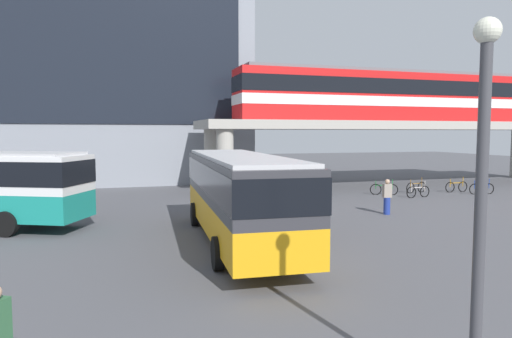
{
  "coord_description": "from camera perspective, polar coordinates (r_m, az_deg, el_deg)",
  "views": [
    {
      "loc": [
        -5.0,
        -12.85,
        4.01
      ],
      "look_at": [
        1.55,
        8.99,
        2.2
      ],
      "focal_mm": 32.03,
      "sensor_mm": 36.0,
      "label": 1
    }
  ],
  "objects": [
    {
      "name": "bicycle_green",
      "position": [
        30.73,
        15.69,
        -2.46
      ],
      "size": [
        1.67,
        0.77,
        1.04
      ],
      "color": "black",
      "rests_on": "ground_plane"
    },
    {
      "name": "pedestrian_by_bike_rack",
      "position": [
        23.38,
        16.05,
        -3.48
      ],
      "size": [
        0.44,
        0.32,
        1.74
      ],
      "color": "navy",
      "rests_on": "ground_plane"
    },
    {
      "name": "bicycle_orange",
      "position": [
        33.85,
        23.75,
        -2.04
      ],
      "size": [
        1.79,
        0.08,
        1.04
      ],
      "color": "black",
      "rests_on": "ground_plane"
    },
    {
      "name": "station_building",
      "position": [
        41.66,
        -21.29,
        10.6
      ],
      "size": [
        26.93,
        13.29,
        17.25
      ],
      "color": "gray",
      "rests_on": "ground_plane"
    },
    {
      "name": "bicycle_black",
      "position": [
        29.63,
        7.86,
        -2.58
      ],
      "size": [
        1.73,
        0.57,
        1.04
      ],
      "color": "black",
      "rests_on": "ground_plane"
    },
    {
      "name": "ground_plane",
      "position": [
        23.74,
        -4.3,
        -5.2
      ],
      "size": [
        120.0,
        120.0,
        0.0
      ],
      "primitive_type": "plane",
      "color": "#515156"
    },
    {
      "name": "bicycle_silver",
      "position": [
        30.13,
        19.59,
        -2.69
      ],
      "size": [
        1.79,
        0.24,
        1.04
      ],
      "color": "black",
      "rests_on": "ground_plane"
    },
    {
      "name": "lamp_post",
      "position": [
        6.93,
        26.34,
        -1.64
      ],
      "size": [
        0.36,
        0.36,
        5.54
      ],
      "color": "#3F3F44",
      "rests_on": "ground_plane"
    },
    {
      "name": "elevated_platform",
      "position": [
        36.86,
        17.21,
        4.59
      ],
      "size": [
        30.55,
        5.97,
        4.86
      ],
      "color": "#ADA89E",
      "rests_on": "ground_plane"
    },
    {
      "name": "train",
      "position": [
        36.99,
        17.36,
        8.7
      ],
      "size": [
        25.59,
        2.96,
        3.84
      ],
      "color": "red",
      "rests_on": "elevated_platform"
    },
    {
      "name": "bicycle_brown",
      "position": [
        32.46,
        19.36,
        -2.18
      ],
      "size": [
        1.77,
        0.41,
        1.04
      ],
      "color": "black",
      "rests_on": "ground_plane"
    },
    {
      "name": "bicycle_blue",
      "position": [
        33.36,
        26.35,
        -2.22
      ],
      "size": [
        1.78,
        0.29,
        1.04
      ],
      "color": "black",
      "rests_on": "ground_plane"
    },
    {
      "name": "bus_main",
      "position": [
        16.5,
        -2.17,
        -2.5
      ],
      "size": [
        3.21,
        11.17,
        3.22
      ],
      "color": "orange",
      "rests_on": "ground_plane"
    }
  ]
}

